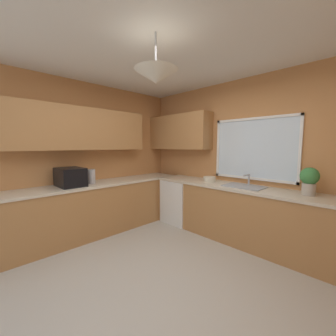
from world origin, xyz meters
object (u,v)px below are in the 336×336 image
Objects in this scene: bowl at (209,179)px; potted_plant at (309,180)px; microwave at (70,177)px; sink_assembly at (244,186)px; dishwasher at (181,201)px; kettle at (92,176)px.

potted_plant is at bearing 1.92° from bowl.
potted_plant is (2.79, 1.96, 0.06)m from microwave.
microwave reaches higher than sink_assembly.
potted_plant reaches higher than bowl.
potted_plant is (2.13, 0.08, 0.67)m from dishwasher.
microwave is at bearing -109.34° from dishwasher.
bowl is at bearing -178.08° from potted_plant.
kettle is at bearing -129.28° from bowl.
potted_plant is 1.69× the size of bowl.
kettle is at bearing -140.73° from sink_assembly.
microwave is at bearing -135.49° from sink_assembly.
potted_plant reaches higher than dishwasher.
dishwasher is 2.24m from potted_plant.
kettle reaches higher than bowl.
dishwasher is 0.82m from bowl.
kettle reaches higher than sink_assembly.
kettle is 3.21m from potted_plant.
microwave is at bearing -144.93° from potted_plant.
kettle reaches higher than dishwasher.
dishwasher is 2.32× the size of potted_plant.
kettle is at bearing -112.54° from dishwasher.
microwave is 0.34m from kettle.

